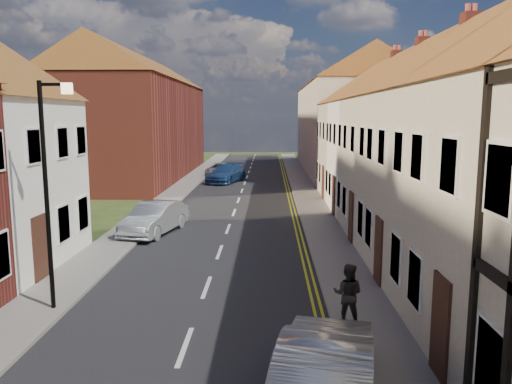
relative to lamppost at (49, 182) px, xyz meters
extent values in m
cube|color=black|center=(3.81, 10.00, -3.53)|extent=(7.00, 90.00, 0.02)
cube|color=slate|center=(-0.59, 10.00, -3.48)|extent=(1.80, 90.00, 0.12)
cube|color=slate|center=(8.21, 10.00, -3.48)|extent=(1.80, 90.00, 0.12)
cube|color=beige|center=(13.11, 3.50, -0.54)|extent=(8.00, 5.00, 6.00)
cube|color=beige|center=(13.11, 8.90, -0.54)|extent=(8.00, 5.80, 6.00)
cube|color=maroon|center=(13.11, 6.60, 4.66)|extent=(0.60, 0.60, 1.60)
cube|color=white|center=(13.11, 14.30, -0.54)|extent=(8.00, 5.00, 6.00)
cube|color=maroon|center=(13.11, 12.40, 4.66)|extent=(0.60, 0.60, 1.60)
cube|color=beige|center=(13.11, 19.70, -0.54)|extent=(8.00, 5.80, 6.00)
cube|color=maroon|center=(13.11, 17.40, 4.66)|extent=(0.60, 0.60, 1.60)
cube|color=beige|center=(13.11, 35.00, 0.46)|extent=(8.00, 24.00, 8.00)
cube|color=maroon|center=(-5.49, 30.00, 0.46)|extent=(8.00, 24.00, 8.00)
cylinder|color=black|center=(-0.09, 0.00, -0.42)|extent=(0.12, 0.12, 6.00)
cube|color=black|center=(0.26, 0.00, 2.48)|extent=(0.70, 0.08, 0.08)
cube|color=#FFD899|center=(0.61, 0.00, 2.38)|extent=(0.25, 0.15, 0.28)
imported|color=#9EA1A6|center=(0.61, 9.05, -2.82)|extent=(2.49, 4.58, 1.43)
imported|color=navy|center=(2.31, 26.61, -2.83)|extent=(3.35, 5.26, 1.42)
imported|color=#9FA2A7|center=(1.32, 31.05, -2.98)|extent=(2.45, 4.27, 1.12)
imported|color=#2A2622|center=(7.68, -0.87, -2.65)|extent=(0.90, 0.79, 1.54)
imported|color=#9D9FA4|center=(6.75, -4.40, -2.78)|extent=(2.43, 4.81, 1.51)
camera|label=1|loc=(5.72, -12.68, 1.70)|focal=35.00mm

